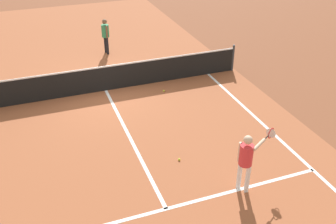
% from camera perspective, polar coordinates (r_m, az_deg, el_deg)
% --- Properties ---
extents(ground_plane, '(60.00, 60.00, 0.00)m').
position_cam_1_polar(ground_plane, '(14.38, -9.08, 3.13)').
color(ground_plane, brown).
extents(court_surface_inbounds, '(10.62, 24.40, 0.00)m').
position_cam_1_polar(court_surface_inbounds, '(14.38, -9.08, 3.13)').
color(court_surface_inbounds, '#9E5433').
rests_on(court_surface_inbounds, ground_plane).
extents(line_sideline_right, '(0.10, 11.89, 0.01)m').
position_cam_1_polar(line_sideline_right, '(11.29, 19.02, -6.64)').
color(line_sideline_right, white).
rests_on(line_sideline_right, ground_plane).
extents(line_service_near, '(8.22, 0.10, 0.01)m').
position_cam_1_polar(line_service_near, '(9.28, -0.27, -13.99)').
color(line_service_near, white).
rests_on(line_service_near, ground_plane).
extents(line_center_service, '(0.10, 6.40, 0.01)m').
position_cam_1_polar(line_center_service, '(11.67, -5.69, -3.57)').
color(line_center_service, white).
rests_on(line_center_service, ground_plane).
extents(net, '(10.42, 0.09, 1.07)m').
position_cam_1_polar(net, '(14.17, -9.24, 4.90)').
color(net, '#33383D').
rests_on(net, ground_plane).
extents(player_near, '(1.13, 0.60, 1.58)m').
position_cam_1_polar(player_near, '(9.36, 11.43, -6.46)').
color(player_near, white).
rests_on(player_near, ground_plane).
extents(player_far, '(0.32, 0.41, 1.54)m').
position_cam_1_polar(player_far, '(17.40, -9.15, 11.35)').
color(player_far, black).
rests_on(player_far, ground_plane).
extents(tennis_ball_near_net, '(0.07, 0.07, 0.07)m').
position_cam_1_polar(tennis_ball_near_net, '(14.11, -0.61, 3.11)').
color(tennis_ball_near_net, '#CCE033').
rests_on(tennis_ball_near_net, ground_plane).
extents(tennis_ball_mid_court, '(0.07, 0.07, 0.07)m').
position_cam_1_polar(tennis_ball_mid_court, '(10.65, 1.66, -6.96)').
color(tennis_ball_mid_court, '#CCE033').
rests_on(tennis_ball_mid_court, ground_plane).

